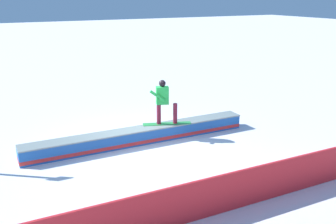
% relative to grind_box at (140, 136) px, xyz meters
% --- Properties ---
extents(ground_plane, '(120.00, 120.00, 0.00)m').
position_rel_grind_box_xyz_m(ground_plane, '(0.00, 0.00, -0.23)').
color(ground_plane, white).
extents(grind_box, '(7.51, 0.74, 0.50)m').
position_rel_grind_box_xyz_m(grind_box, '(0.00, 0.00, 0.00)').
color(grind_box, blue).
rests_on(grind_box, ground_plane).
extents(snowboarder, '(1.60, 0.83, 1.50)m').
position_rel_grind_box_xyz_m(snowboarder, '(-0.87, -0.02, 1.08)').
color(snowboarder, green).
rests_on(snowboarder, grind_box).
extents(safety_fence, '(8.99, 0.21, 0.92)m').
position_rel_grind_box_xyz_m(safety_fence, '(0.00, 4.67, 0.23)').
color(safety_fence, red).
rests_on(safety_fence, ground_plane).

